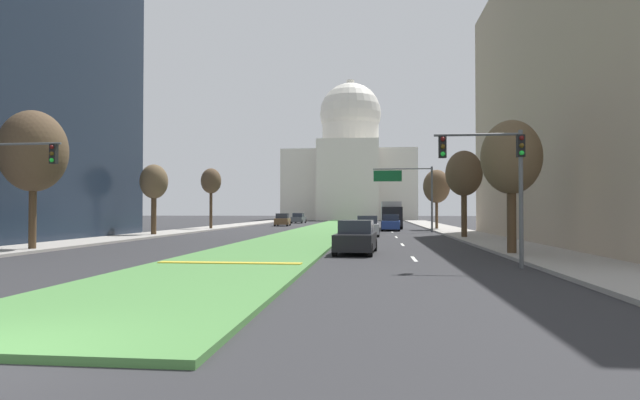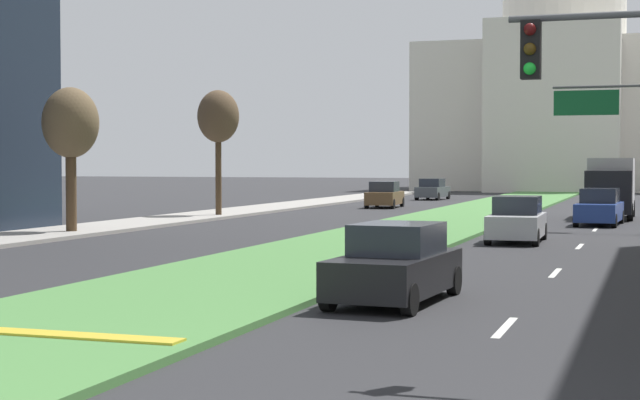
{
  "view_description": "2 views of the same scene",
  "coord_description": "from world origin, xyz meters",
  "px_view_note": "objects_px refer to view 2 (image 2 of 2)",
  "views": [
    {
      "loc": [
        5.55,
        -6.79,
        2.19
      ],
      "look_at": [
        0.87,
        37.08,
        3.06
      ],
      "focal_mm": 28.66,
      "sensor_mm": 36.0,
      "label": 1
    },
    {
      "loc": [
        9.89,
        -1.99,
        2.98
      ],
      "look_at": [
        -2.92,
        36.69,
        1.47
      ],
      "focal_mm": 57.28,
      "sensor_mm": 36.0,
      "label": 2
    }
  ],
  "objects_px": {
    "street_tree_left_far": "(218,118)",
    "street_tree_left_mid": "(71,126)",
    "capitol_building": "(563,78)",
    "overhead_guide_sign": "(636,123)",
    "sedan_far_horizon": "(385,195)",
    "sedan_midblock": "(517,221)",
    "sedan_distant": "(599,208)",
    "sedan_very_far": "(433,190)",
    "sedan_lead_stopped": "(395,265)",
    "box_truck_delivery": "(611,187)"
  },
  "relations": [
    {
      "from": "street_tree_left_mid",
      "to": "box_truck_delivery",
      "type": "distance_m",
      "value": 28.55
    },
    {
      "from": "sedan_far_horizon",
      "to": "box_truck_delivery",
      "type": "height_order",
      "value": "box_truck_delivery"
    },
    {
      "from": "capitol_building",
      "to": "sedan_lead_stopped",
      "type": "distance_m",
      "value": 93.56
    },
    {
      "from": "sedan_distant",
      "to": "overhead_guide_sign",
      "type": "bearing_deg",
      "value": -63.41
    },
    {
      "from": "capitol_building",
      "to": "box_truck_delivery",
      "type": "relative_size",
      "value": 5.11
    },
    {
      "from": "overhead_guide_sign",
      "to": "sedan_far_horizon",
      "type": "distance_m",
      "value": 24.58
    },
    {
      "from": "sedan_lead_stopped",
      "to": "box_truck_delivery",
      "type": "relative_size",
      "value": 0.69
    },
    {
      "from": "street_tree_left_far",
      "to": "overhead_guide_sign",
      "type": "bearing_deg",
      "value": -10.34
    },
    {
      "from": "street_tree_left_far",
      "to": "sedan_very_far",
      "type": "height_order",
      "value": "street_tree_left_far"
    },
    {
      "from": "street_tree_left_mid",
      "to": "sedan_very_far",
      "type": "height_order",
      "value": "street_tree_left_mid"
    },
    {
      "from": "sedan_distant",
      "to": "box_truck_delivery",
      "type": "bearing_deg",
      "value": 87.82
    },
    {
      "from": "street_tree_left_mid",
      "to": "sedan_distant",
      "type": "height_order",
      "value": "street_tree_left_mid"
    },
    {
      "from": "street_tree_left_mid",
      "to": "sedan_lead_stopped",
      "type": "height_order",
      "value": "street_tree_left_mid"
    },
    {
      "from": "sedan_midblock",
      "to": "box_truck_delivery",
      "type": "xyz_separation_m",
      "value": [
        2.6,
        17.91,
        0.87
      ]
    },
    {
      "from": "sedan_midblock",
      "to": "sedan_very_far",
      "type": "distance_m",
      "value": 43.17
    },
    {
      "from": "sedan_midblock",
      "to": "street_tree_left_mid",
      "type": "bearing_deg",
      "value": -174.48
    },
    {
      "from": "capitol_building",
      "to": "box_truck_delivery",
      "type": "distance_m",
      "value": 59.03
    },
    {
      "from": "capitol_building",
      "to": "sedan_midblock",
      "type": "relative_size",
      "value": 7.69
    },
    {
      "from": "sedan_lead_stopped",
      "to": "box_truck_delivery",
      "type": "distance_m",
      "value": 35.28
    },
    {
      "from": "capitol_building",
      "to": "sedan_lead_stopped",
      "type": "xyz_separation_m",
      "value": [
        4.62,
        -92.76,
        -11.31
      ]
    },
    {
      "from": "capitol_building",
      "to": "sedan_far_horizon",
      "type": "height_order",
      "value": "capitol_building"
    },
    {
      "from": "capitol_building",
      "to": "street_tree_left_mid",
      "type": "relative_size",
      "value": 5.41
    },
    {
      "from": "sedan_very_far",
      "to": "box_truck_delivery",
      "type": "relative_size",
      "value": 0.66
    },
    {
      "from": "capitol_building",
      "to": "overhead_guide_sign",
      "type": "height_order",
      "value": "capitol_building"
    },
    {
      "from": "capitol_building",
      "to": "street_tree_left_mid",
      "type": "xyz_separation_m",
      "value": [
        -12.98,
        -77.26,
        -7.62
      ]
    },
    {
      "from": "overhead_guide_sign",
      "to": "sedan_midblock",
      "type": "distance_m",
      "value": 9.94
    },
    {
      "from": "sedan_midblock",
      "to": "box_truck_delivery",
      "type": "bearing_deg",
      "value": 81.73
    },
    {
      "from": "street_tree_left_mid",
      "to": "sedan_far_horizon",
      "type": "bearing_deg",
      "value": 78.14
    },
    {
      "from": "box_truck_delivery",
      "to": "sedan_distant",
      "type": "bearing_deg",
      "value": -92.18
    },
    {
      "from": "sedan_midblock",
      "to": "sedan_far_horizon",
      "type": "distance_m",
      "value": 29.03
    },
    {
      "from": "sedan_distant",
      "to": "sedan_very_far",
      "type": "xyz_separation_m",
      "value": [
        -14.38,
        29.88,
        -0.02
      ]
    },
    {
      "from": "street_tree_left_mid",
      "to": "street_tree_left_far",
      "type": "distance_m",
      "value": 13.92
    },
    {
      "from": "capitol_building",
      "to": "street_tree_left_far",
      "type": "xyz_separation_m",
      "value": [
        -12.56,
        -63.37,
        -6.76
      ]
    },
    {
      "from": "overhead_guide_sign",
      "to": "sedan_far_horizon",
      "type": "height_order",
      "value": "overhead_guide_sign"
    },
    {
      "from": "sedan_lead_stopped",
      "to": "sedan_very_far",
      "type": "relative_size",
      "value": 1.05
    },
    {
      "from": "capitol_building",
      "to": "sedan_midblock",
      "type": "xyz_separation_m",
      "value": [
        4.95,
        -75.53,
        -11.3
      ]
    },
    {
      "from": "street_tree_left_far",
      "to": "street_tree_left_mid",
      "type": "bearing_deg",
      "value": -91.69
    },
    {
      "from": "box_truck_delivery",
      "to": "sedan_very_far",
      "type": "bearing_deg",
      "value": 121.84
    },
    {
      "from": "sedan_lead_stopped",
      "to": "sedan_far_horizon",
      "type": "xyz_separation_m",
      "value": [
        -11.69,
        43.66,
        0.02
      ]
    },
    {
      "from": "overhead_guide_sign",
      "to": "sedan_lead_stopped",
      "type": "bearing_deg",
      "value": -99.73
    },
    {
      "from": "sedan_far_horizon",
      "to": "overhead_guide_sign",
      "type": "bearing_deg",
      "value": -48.59
    },
    {
      "from": "sedan_midblock",
      "to": "sedan_distant",
      "type": "height_order",
      "value": "sedan_distant"
    },
    {
      "from": "sedan_distant",
      "to": "street_tree_left_far",
      "type": "bearing_deg",
      "value": 178.34
    },
    {
      "from": "capitol_building",
      "to": "sedan_distant",
      "type": "xyz_separation_m",
      "value": [
        7.31,
        -63.94,
        -11.28
      ]
    },
    {
      "from": "street_tree_left_far",
      "to": "sedan_lead_stopped",
      "type": "relative_size",
      "value": 1.54
    },
    {
      "from": "overhead_guide_sign",
      "to": "street_tree_left_far",
      "type": "xyz_separation_m",
      "value": [
        -21.56,
        3.93,
        0.68
      ]
    },
    {
      "from": "sedan_midblock",
      "to": "sedan_very_far",
      "type": "bearing_deg",
      "value": 106.17
    },
    {
      "from": "street_tree_left_mid",
      "to": "sedan_midblock",
      "type": "xyz_separation_m",
      "value": [
        17.92,
        1.73,
        -3.68
      ]
    },
    {
      "from": "street_tree_left_far",
      "to": "sedan_midblock",
      "type": "height_order",
      "value": "street_tree_left_far"
    },
    {
      "from": "sedan_far_horizon",
      "to": "street_tree_left_mid",
      "type": "bearing_deg",
      "value": -101.86
    }
  ]
}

